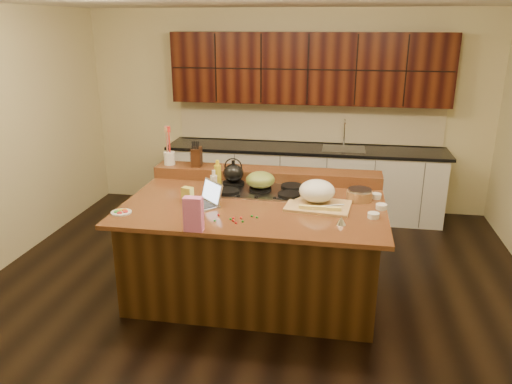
# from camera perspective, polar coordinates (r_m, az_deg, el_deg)

# --- Properties ---
(room) EXTENTS (5.52, 5.02, 2.72)m
(room) POSITION_cam_1_polar(r_m,az_deg,el_deg) (4.53, -0.11, 4.00)
(room) COLOR black
(room) RESTS_ON ground
(island) EXTENTS (2.40, 1.60, 0.92)m
(island) POSITION_cam_1_polar(r_m,az_deg,el_deg) (4.83, -0.10, -6.22)
(island) COLOR black
(island) RESTS_ON ground
(back_ledge) EXTENTS (2.40, 0.30, 0.12)m
(back_ledge) POSITION_cam_1_polar(r_m,az_deg,el_deg) (5.30, 1.21, 2.01)
(back_ledge) COLOR black
(back_ledge) RESTS_ON island
(cooktop) EXTENTS (0.92, 0.52, 0.05)m
(cooktop) POSITION_cam_1_polar(r_m,az_deg,el_deg) (4.93, 0.50, 0.21)
(cooktop) COLOR gray
(cooktop) RESTS_ON island
(back_counter) EXTENTS (3.70, 0.66, 2.40)m
(back_counter) POSITION_cam_1_polar(r_m,az_deg,el_deg) (6.73, 5.73, 5.58)
(back_counter) COLOR silver
(back_counter) RESTS_ON ground
(kettle) EXTENTS (0.23, 0.23, 0.19)m
(kettle) POSITION_cam_1_polar(r_m,az_deg,el_deg) (5.07, -2.61, 2.17)
(kettle) COLOR black
(kettle) RESTS_ON cooktop
(green_bowl) EXTENTS (0.33, 0.33, 0.16)m
(green_bowl) POSITION_cam_1_polar(r_m,az_deg,el_deg) (4.90, 0.50, 1.41)
(green_bowl) COLOR olive
(green_bowl) RESTS_ON cooktop
(laptop) EXTENTS (0.38, 0.38, 0.21)m
(laptop) POSITION_cam_1_polar(r_m,az_deg,el_deg) (4.59, -5.65, -0.76)
(laptop) COLOR #B7B7BC
(laptop) RESTS_ON island
(oil_bottle) EXTENTS (0.07, 0.07, 0.27)m
(oil_bottle) POSITION_cam_1_polar(r_m,az_deg,el_deg) (4.91, -4.39, 1.55)
(oil_bottle) COLOR gold
(oil_bottle) RESTS_ON island
(vinegar_bottle) EXTENTS (0.07, 0.07, 0.25)m
(vinegar_bottle) POSITION_cam_1_polar(r_m,az_deg,el_deg) (4.65, -4.82, 0.42)
(vinegar_bottle) COLOR silver
(vinegar_bottle) RESTS_ON island
(wooden_tray) EXTENTS (0.61, 0.48, 0.23)m
(wooden_tray) POSITION_cam_1_polar(r_m,az_deg,el_deg) (4.58, 7.02, -0.26)
(wooden_tray) COLOR tan
(wooden_tray) RESTS_ON island
(ramekin_a) EXTENTS (0.13, 0.13, 0.04)m
(ramekin_a) POSITION_cam_1_polar(r_m,az_deg,el_deg) (4.39, 13.27, -2.62)
(ramekin_a) COLOR white
(ramekin_a) RESTS_ON island
(ramekin_b) EXTENTS (0.13, 0.13, 0.04)m
(ramekin_b) POSITION_cam_1_polar(r_m,az_deg,el_deg) (4.61, 14.14, -1.63)
(ramekin_b) COLOR white
(ramekin_b) RESTS_ON island
(ramekin_c) EXTENTS (0.13, 0.13, 0.04)m
(ramekin_c) POSITION_cam_1_polar(r_m,az_deg,el_deg) (4.88, 13.56, -0.44)
(ramekin_c) COLOR white
(ramekin_c) RESTS_ON island
(strainer_bowl) EXTENTS (0.31, 0.31, 0.09)m
(strainer_bowl) POSITION_cam_1_polar(r_m,az_deg,el_deg) (4.79, 11.73, -0.40)
(strainer_bowl) COLOR #996B3F
(strainer_bowl) RESTS_ON island
(kitchen_timer) EXTENTS (0.10, 0.10, 0.07)m
(kitchen_timer) POSITION_cam_1_polar(r_m,az_deg,el_deg) (4.19, 9.71, -3.24)
(kitchen_timer) COLOR silver
(kitchen_timer) RESTS_ON island
(pink_bag) EXTENTS (0.15, 0.08, 0.28)m
(pink_bag) POSITION_cam_1_polar(r_m,az_deg,el_deg) (4.00, -7.17, -2.53)
(pink_bag) COLOR pink
(pink_bag) RESTS_ON island
(candy_plate) EXTENTS (0.23, 0.23, 0.01)m
(candy_plate) POSITION_cam_1_polar(r_m,az_deg,el_deg) (4.54, -15.15, -2.26)
(candy_plate) COLOR white
(candy_plate) RESTS_ON island
(package_box) EXTENTS (0.11, 0.10, 0.14)m
(package_box) POSITION_cam_1_polar(r_m,az_deg,el_deg) (4.69, -7.83, -0.28)
(package_box) COLOR gold
(package_box) RESTS_ON island
(utensil_crock) EXTENTS (0.13, 0.13, 0.14)m
(utensil_crock) POSITION_cam_1_polar(r_m,az_deg,el_deg) (5.52, -9.86, 3.83)
(utensil_crock) COLOR white
(utensil_crock) RESTS_ON back_ledge
(knife_block) EXTENTS (0.12, 0.17, 0.20)m
(knife_block) POSITION_cam_1_polar(r_m,az_deg,el_deg) (5.41, -6.78, 4.01)
(knife_block) COLOR black
(knife_block) RESTS_ON back_ledge
(gumdrop_0) EXTENTS (0.02, 0.02, 0.02)m
(gumdrop_0) POSITION_cam_1_polar(r_m,az_deg,el_deg) (4.25, -2.59, -3.00)
(gumdrop_0) COLOR red
(gumdrop_0) RESTS_ON island
(gumdrop_1) EXTENTS (0.02, 0.02, 0.02)m
(gumdrop_1) POSITION_cam_1_polar(r_m,az_deg,el_deg) (4.18, -1.55, -3.37)
(gumdrop_1) COLOR #198C26
(gumdrop_1) RESTS_ON island
(gumdrop_2) EXTENTS (0.02, 0.02, 0.02)m
(gumdrop_2) POSITION_cam_1_polar(r_m,az_deg,el_deg) (4.20, -2.62, -3.27)
(gumdrop_2) COLOR red
(gumdrop_2) RESTS_ON island
(gumdrop_3) EXTENTS (0.02, 0.02, 0.02)m
(gumdrop_3) POSITION_cam_1_polar(r_m,az_deg,el_deg) (4.29, -0.49, -2.75)
(gumdrop_3) COLOR #198C26
(gumdrop_3) RESTS_ON island
(gumdrop_4) EXTENTS (0.02, 0.02, 0.02)m
(gumdrop_4) POSITION_cam_1_polar(r_m,az_deg,el_deg) (4.26, -1.73, -2.96)
(gumdrop_4) COLOR red
(gumdrop_4) RESTS_ON island
(gumdrop_5) EXTENTS (0.02, 0.02, 0.02)m
(gumdrop_5) POSITION_cam_1_polar(r_m,az_deg,el_deg) (4.26, 0.10, -2.91)
(gumdrop_5) COLOR #198C26
(gumdrop_5) RESTS_ON island
(gumdrop_6) EXTENTS (0.02, 0.02, 0.02)m
(gumdrop_6) POSITION_cam_1_polar(r_m,az_deg,el_deg) (4.15, -2.30, -3.54)
(gumdrop_6) COLOR red
(gumdrop_6) RESTS_ON island
(gumdrop_7) EXTENTS (0.02, 0.02, 0.02)m
(gumdrop_7) POSITION_cam_1_polar(r_m,az_deg,el_deg) (4.21, -4.73, -3.28)
(gumdrop_7) COLOR #198C26
(gumdrop_7) RESTS_ON island
(gumdrop_8) EXTENTS (0.02, 0.02, 0.02)m
(gumdrop_8) POSITION_cam_1_polar(r_m,az_deg,el_deg) (4.33, -4.31, -2.63)
(gumdrop_8) COLOR red
(gumdrop_8) RESTS_ON island
(gumdrop_9) EXTENTS (0.02, 0.02, 0.02)m
(gumdrop_9) POSITION_cam_1_polar(r_m,az_deg,el_deg) (4.23, -2.94, -3.09)
(gumdrop_9) COLOR #198C26
(gumdrop_9) RESTS_ON island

